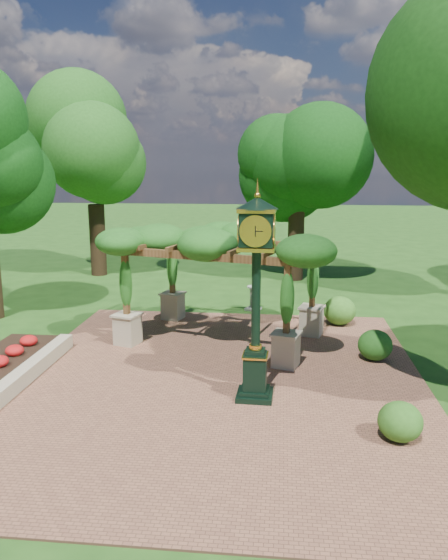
# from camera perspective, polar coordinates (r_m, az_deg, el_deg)

# --- Properties ---
(ground) EXTENTS (120.00, 120.00, 0.00)m
(ground) POSITION_cam_1_polar(r_m,az_deg,el_deg) (12.61, -1.22, -12.23)
(ground) COLOR #1E4714
(ground) RESTS_ON ground
(brick_plaza) EXTENTS (10.00, 12.00, 0.04)m
(brick_plaza) POSITION_cam_1_polar(r_m,az_deg,el_deg) (13.51, -0.68, -10.42)
(brick_plaza) COLOR brown
(brick_plaza) RESTS_ON ground
(border_wall) EXTENTS (0.35, 5.00, 0.40)m
(border_wall) POSITION_cam_1_polar(r_m,az_deg,el_deg) (14.25, -19.88, -9.16)
(border_wall) COLOR #C6B793
(border_wall) RESTS_ON ground
(pedestal_clock) EXTENTS (0.93, 0.93, 4.57)m
(pedestal_clock) POSITION_cam_1_polar(r_m,az_deg,el_deg) (11.71, 3.39, -0.05)
(pedestal_clock) COLOR black
(pedestal_clock) RESTS_ON brick_plaza
(pergola) EXTENTS (6.25, 4.83, 3.47)m
(pergola) POSITION_cam_1_polar(r_m,az_deg,el_deg) (15.78, -0.24, 3.55)
(pergola) COLOR tan
(pergola) RESTS_ON brick_plaza
(sundial) EXTENTS (0.63, 0.63, 0.88)m
(sundial) POSITION_cam_1_polar(r_m,az_deg,el_deg) (19.72, 3.08, -2.05)
(sundial) COLOR #989890
(sundial) RESTS_ON ground
(shrub_front) EXTENTS (1.10, 1.10, 0.76)m
(shrub_front) POSITION_cam_1_polar(r_m,az_deg,el_deg) (11.14, 17.93, -13.89)
(shrub_front) COLOR #2B5D1A
(shrub_front) RESTS_ON brick_plaza
(shrub_mid) EXTENTS (1.10, 1.10, 0.82)m
(shrub_mid) POSITION_cam_1_polar(r_m,az_deg,el_deg) (15.19, 15.51, -6.56)
(shrub_mid) COLOR #1E4F16
(shrub_mid) RESTS_ON brick_plaza
(shrub_back) EXTENTS (1.23, 1.23, 0.94)m
(shrub_back) POSITION_cam_1_polar(r_m,az_deg,el_deg) (18.15, 11.99, -3.14)
(shrub_back) COLOR #346A1E
(shrub_back) RESTS_ON brick_plaza
(tree_west_far) EXTENTS (4.20, 4.20, 8.60)m
(tree_west_far) POSITION_cam_1_polar(r_m,az_deg,el_deg) (26.20, -13.50, 13.26)
(tree_west_far) COLOR black
(tree_west_far) RESTS_ON ground
(tree_north) EXTENTS (4.13, 4.13, 8.42)m
(tree_north) POSITION_cam_1_polar(r_m,az_deg,el_deg) (24.63, 7.77, 13.30)
(tree_north) COLOR black
(tree_north) RESTS_ON ground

